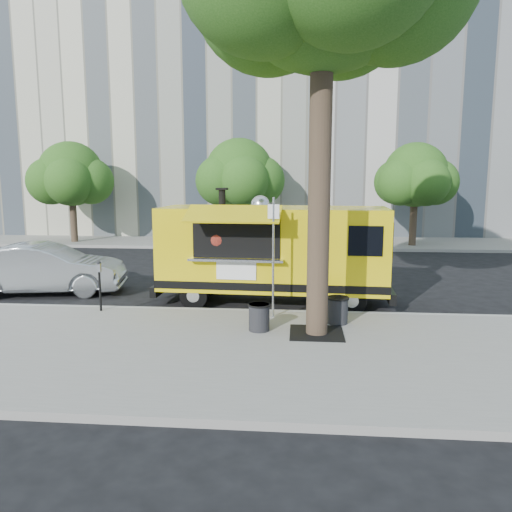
{
  "coord_description": "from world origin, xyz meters",
  "views": [
    {
      "loc": [
        2.17,
        -13.69,
        3.63
      ],
      "look_at": [
        0.99,
        0.0,
        1.45
      ],
      "focal_mm": 35.0,
      "sensor_mm": 36.0,
      "label": 1
    }
  ],
  "objects_px": {
    "sign_post": "(273,250)",
    "parking_meter": "(99,280)",
    "far_tree_c": "(415,175)",
    "far_tree_b": "(239,173)",
    "trash_bin_right": "(259,316)",
    "food_truck": "(272,251)",
    "sedan": "(45,269)",
    "far_tree_a": "(71,174)",
    "trash_bin_left": "(338,309)"
  },
  "relations": [
    {
      "from": "sign_post",
      "to": "parking_meter",
      "type": "distance_m",
      "value": 4.64
    },
    {
      "from": "far_tree_c",
      "to": "far_tree_b",
      "type": "bearing_deg",
      "value": 178.09
    },
    {
      "from": "far_tree_c",
      "to": "trash_bin_right",
      "type": "distance_m",
      "value": 16.83
    },
    {
      "from": "far_tree_c",
      "to": "sign_post",
      "type": "height_order",
      "value": "far_tree_c"
    },
    {
      "from": "food_truck",
      "to": "sedan",
      "type": "height_order",
      "value": "food_truck"
    },
    {
      "from": "sedan",
      "to": "far_tree_b",
      "type": "bearing_deg",
      "value": -31.96
    },
    {
      "from": "far_tree_a",
      "to": "far_tree_c",
      "type": "xyz_separation_m",
      "value": [
        18.0,
        0.1,
        -0.06
      ]
    },
    {
      "from": "food_truck",
      "to": "trash_bin_right",
      "type": "distance_m",
      "value": 3.25
    },
    {
      "from": "trash_bin_right",
      "to": "parking_meter",
      "type": "bearing_deg",
      "value": 162.67
    },
    {
      "from": "sedan",
      "to": "parking_meter",
      "type": "bearing_deg",
      "value": -140.7
    },
    {
      "from": "food_truck",
      "to": "trash_bin_left",
      "type": "height_order",
      "value": "food_truck"
    },
    {
      "from": "sign_post",
      "to": "trash_bin_left",
      "type": "height_order",
      "value": "sign_post"
    },
    {
      "from": "far_tree_a",
      "to": "far_tree_b",
      "type": "distance_m",
      "value": 9.01
    },
    {
      "from": "sedan",
      "to": "trash_bin_right",
      "type": "height_order",
      "value": "sedan"
    },
    {
      "from": "far_tree_a",
      "to": "far_tree_c",
      "type": "relative_size",
      "value": 1.03
    },
    {
      "from": "far_tree_a",
      "to": "sedan",
      "type": "distance_m",
      "value": 12.46
    },
    {
      "from": "far_tree_b",
      "to": "far_tree_c",
      "type": "relative_size",
      "value": 1.06
    },
    {
      "from": "sign_post",
      "to": "food_truck",
      "type": "distance_m",
      "value": 1.95
    },
    {
      "from": "far_tree_c",
      "to": "parking_meter",
      "type": "distance_m",
      "value": 17.82
    },
    {
      "from": "food_truck",
      "to": "far_tree_b",
      "type": "bearing_deg",
      "value": 103.65
    },
    {
      "from": "sign_post",
      "to": "trash_bin_right",
      "type": "bearing_deg",
      "value": -102.77
    },
    {
      "from": "parking_meter",
      "to": "far_tree_a",
      "type": "bearing_deg",
      "value": 117.15
    },
    {
      "from": "far_tree_b",
      "to": "trash_bin_right",
      "type": "height_order",
      "value": "far_tree_b"
    },
    {
      "from": "far_tree_a",
      "to": "parking_meter",
      "type": "xyz_separation_m",
      "value": [
        7.0,
        -13.65,
        -2.79
      ]
    },
    {
      "from": "far_tree_b",
      "to": "trash_bin_left",
      "type": "xyz_separation_m",
      "value": [
        4.13,
        -14.66,
        -3.34
      ]
    },
    {
      "from": "trash_bin_left",
      "to": "far_tree_c",
      "type": "bearing_deg",
      "value": 71.25
    },
    {
      "from": "far_tree_a",
      "to": "trash_bin_left",
      "type": "relative_size",
      "value": 8.34
    },
    {
      "from": "far_tree_b",
      "to": "far_tree_c",
      "type": "distance_m",
      "value": 9.01
    },
    {
      "from": "far_tree_c",
      "to": "food_truck",
      "type": "xyz_separation_m",
      "value": [
        -6.59,
        -12.03,
        -2.17
      ]
    },
    {
      "from": "food_truck",
      "to": "trash_bin_right",
      "type": "xyz_separation_m",
      "value": [
        -0.12,
        -3.06,
        -1.07
      ]
    },
    {
      "from": "far_tree_c",
      "to": "trash_bin_right",
      "type": "height_order",
      "value": "far_tree_c"
    },
    {
      "from": "far_tree_a",
      "to": "far_tree_b",
      "type": "bearing_deg",
      "value": 2.54
    },
    {
      "from": "far_tree_c",
      "to": "sedan",
      "type": "height_order",
      "value": "far_tree_c"
    },
    {
      "from": "sedan",
      "to": "trash_bin_left",
      "type": "bearing_deg",
      "value": -118.43
    },
    {
      "from": "sign_post",
      "to": "sedan",
      "type": "height_order",
      "value": "sign_post"
    },
    {
      "from": "far_tree_a",
      "to": "food_truck",
      "type": "height_order",
      "value": "far_tree_a"
    },
    {
      "from": "far_tree_a",
      "to": "trash_bin_right",
      "type": "distance_m",
      "value": 19.05
    },
    {
      "from": "sign_post",
      "to": "trash_bin_left",
      "type": "distance_m",
      "value": 2.12
    },
    {
      "from": "food_truck",
      "to": "parking_meter",
      "type": "bearing_deg",
      "value": -156.06
    },
    {
      "from": "trash_bin_right",
      "to": "far_tree_c",
      "type": "bearing_deg",
      "value": 66.03
    },
    {
      "from": "food_truck",
      "to": "trash_bin_right",
      "type": "height_order",
      "value": "food_truck"
    },
    {
      "from": "trash_bin_left",
      "to": "trash_bin_right",
      "type": "xyz_separation_m",
      "value": [
        -1.83,
        -0.73,
        -0.01
      ]
    },
    {
      "from": "far_tree_c",
      "to": "trash_bin_left",
      "type": "bearing_deg",
      "value": -108.75
    },
    {
      "from": "far_tree_b",
      "to": "sedan",
      "type": "height_order",
      "value": "far_tree_b"
    },
    {
      "from": "far_tree_c",
      "to": "trash_bin_left",
      "type": "relative_size",
      "value": 8.11
    },
    {
      "from": "far_tree_a",
      "to": "far_tree_c",
      "type": "height_order",
      "value": "far_tree_a"
    },
    {
      "from": "far_tree_b",
      "to": "parking_meter",
      "type": "distance_m",
      "value": 14.48
    },
    {
      "from": "trash_bin_left",
      "to": "food_truck",
      "type": "bearing_deg",
      "value": 126.41
    },
    {
      "from": "far_tree_a",
      "to": "parking_meter",
      "type": "height_order",
      "value": "far_tree_a"
    },
    {
      "from": "parking_meter",
      "to": "trash_bin_left",
      "type": "xyz_separation_m",
      "value": [
        6.13,
        -0.61,
        -0.49
      ]
    }
  ]
}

